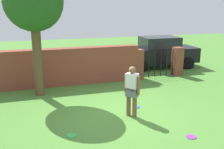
% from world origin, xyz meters
% --- Properties ---
extents(ground_plane, '(40.00, 40.00, 0.00)m').
position_xyz_m(ground_plane, '(0.00, 0.00, 0.00)').
color(ground_plane, '#4C8433').
extents(brick_wall, '(7.35, 0.50, 1.62)m').
position_xyz_m(brick_wall, '(-1.50, 3.84, 0.81)').
color(brick_wall, brown).
rests_on(brick_wall, ground).
extents(tree, '(2.17, 2.17, 4.64)m').
position_xyz_m(tree, '(-2.33, 2.76, 3.48)').
color(tree, brown).
rests_on(tree, ground).
extents(person, '(0.40, 0.44, 1.62)m').
position_xyz_m(person, '(0.32, -0.28, 0.90)').
color(person, brown).
rests_on(person, ground).
extents(fence_gate, '(2.58, 0.44, 1.40)m').
position_xyz_m(fence_gate, '(3.34, 3.84, 0.70)').
color(fence_gate, brown).
rests_on(fence_gate, ground).
extents(car, '(4.26, 2.05, 1.72)m').
position_xyz_m(car, '(4.34, 5.66, 0.86)').
color(car, black).
rests_on(car, ground).
extents(frisbee_purple, '(0.27, 0.27, 0.02)m').
position_xyz_m(frisbee_purple, '(1.32, -2.08, 0.01)').
color(frisbee_purple, purple).
rests_on(frisbee_purple, ground).
extents(frisbee_blue, '(0.27, 0.27, 0.02)m').
position_xyz_m(frisbee_blue, '(0.75, 0.38, 0.01)').
color(frisbee_blue, blue).
rests_on(frisbee_blue, ground).
extents(frisbee_green, '(0.27, 0.27, 0.02)m').
position_xyz_m(frisbee_green, '(-1.72, -1.03, 0.01)').
color(frisbee_green, green).
rests_on(frisbee_green, ground).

